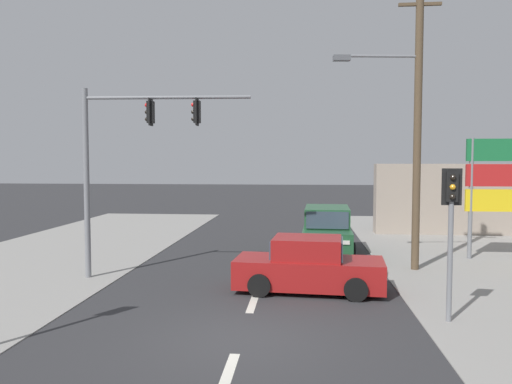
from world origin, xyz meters
TOP-DOWN VIEW (x-y plane):
  - ground_plane at (0.00, 0.00)m, footprint 140.00×140.00m
  - lane_dash_near at (0.00, -2.00)m, footprint 0.20×2.40m
  - lane_dash_mid at (0.00, 3.00)m, footprint 0.20×2.40m
  - lane_dash_far at (0.00, 8.00)m, footprint 0.20×2.40m
  - utility_pole_midground_right at (5.00, 7.18)m, footprint 3.78×0.63m
  - traffic_signal_mast at (-4.23, 5.08)m, footprint 5.29×0.50m
  - pedestal_signal_right_kerb at (4.67, 1.56)m, footprint 0.44×0.30m
  - shopping_plaza_sign at (8.48, 9.36)m, footprint 2.10×0.16m
  - shopfront_wall_far at (11.00, 16.00)m, footprint 12.00×1.00m
  - sedan_oncoming_near at (1.47, 4.04)m, footprint 4.35×2.13m
  - suv_receding_far at (2.26, 9.86)m, footprint 2.20×4.60m

SIDE VIEW (x-z plane):
  - ground_plane at x=0.00m, z-range 0.00..0.00m
  - lane_dash_near at x=0.00m, z-range 0.00..0.01m
  - lane_dash_mid at x=0.00m, z-range 0.00..0.01m
  - lane_dash_far at x=0.00m, z-range 0.00..0.01m
  - sedan_oncoming_near at x=1.47m, z-range -0.08..1.48m
  - suv_receding_far at x=2.26m, z-range -0.06..1.83m
  - shopfront_wall_far at x=11.00m, z-range 0.00..3.60m
  - pedestal_signal_right_kerb at x=4.67m, z-range 0.64..4.20m
  - shopping_plaza_sign at x=8.48m, z-range 0.68..5.28m
  - traffic_signal_mast at x=-4.23m, z-range 1.15..7.15m
  - utility_pole_midground_right at x=5.00m, z-range 0.37..10.40m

